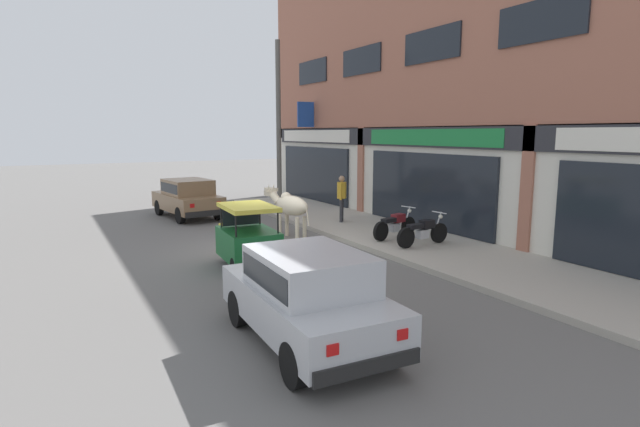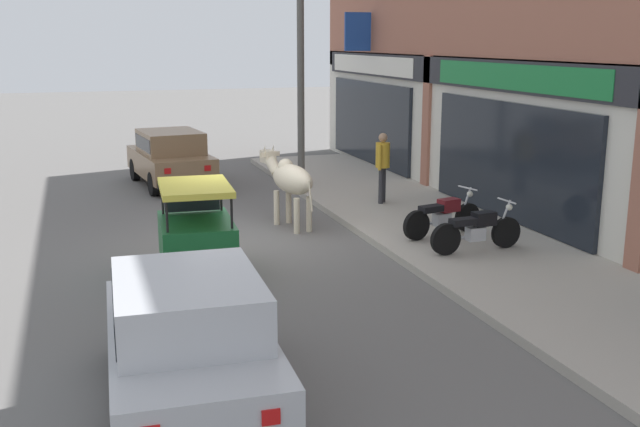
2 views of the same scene
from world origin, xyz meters
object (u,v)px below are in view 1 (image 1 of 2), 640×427
at_px(cow, 290,206).
at_px(pedestrian, 342,194).
at_px(car_0, 188,196).
at_px(car_1, 308,293).
at_px(auto_rickshaw, 247,240).
at_px(motorcycle_0, 395,225).
at_px(utility_pole, 279,129).
at_px(motorcycle_1, 423,231).

bearing_deg(cow, pedestrian, 112.02).
bearing_deg(car_0, cow, 18.53).
relative_size(cow, car_1, 0.58).
relative_size(auto_rickshaw, motorcycle_0, 1.13).
xyz_separation_m(auto_rickshaw, utility_pole, (-6.27, 3.70, 2.68)).
distance_m(car_1, motorcycle_1, 6.87).
distance_m(pedestrian, utility_pole, 3.72).
distance_m(auto_rickshaw, pedestrian, 5.95).
bearing_deg(cow, car_1, -23.61).
distance_m(cow, auto_rickshaw, 3.43).
relative_size(motorcycle_0, utility_pole, 0.28).
bearing_deg(utility_pole, car_1, -22.38).
distance_m(car_1, motorcycle_0, 7.53).
bearing_deg(pedestrian, car_0, -135.32).
bearing_deg(car_1, utility_pole, 157.62).
height_order(motorcycle_0, motorcycle_1, same).
bearing_deg(motorcycle_1, motorcycle_0, -176.46).
relative_size(motorcycle_1, utility_pole, 0.28).
distance_m(car_1, pedestrian, 9.90).
xyz_separation_m(motorcycle_1, pedestrian, (-4.23, -0.03, 0.60)).
bearing_deg(pedestrian, auto_rickshaw, -53.84).
bearing_deg(car_1, cow, 156.39).
height_order(auto_rickshaw, utility_pole, utility_pole).
relative_size(auto_rickshaw, motorcycle_1, 1.12).
relative_size(car_1, motorcycle_1, 2.02).
bearing_deg(motorcycle_0, car_1, -47.52).
xyz_separation_m(auto_rickshaw, motorcycle_1, (0.73, 4.82, -0.14)).
bearing_deg(motorcycle_0, pedestrian, 179.21).
bearing_deg(motorcycle_1, utility_pole, -170.89).
distance_m(motorcycle_0, pedestrian, 3.13).
bearing_deg(auto_rickshaw, car_1, -9.81).
height_order(auto_rickshaw, motorcycle_0, auto_rickshaw).
xyz_separation_m(cow, car_0, (-5.27, -1.77, -0.19)).
height_order(auto_rickshaw, pedestrian, pedestrian).
bearing_deg(motorcycle_1, pedestrian, -179.61).
bearing_deg(pedestrian, motorcycle_1, 0.39).
distance_m(cow, motorcycle_0, 3.23).
distance_m(car_1, auto_rickshaw, 4.73).
distance_m(motorcycle_1, pedestrian, 4.27).
relative_size(cow, motorcycle_1, 1.17).
relative_size(car_0, pedestrian, 2.34).
distance_m(car_0, car_1, 12.51).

